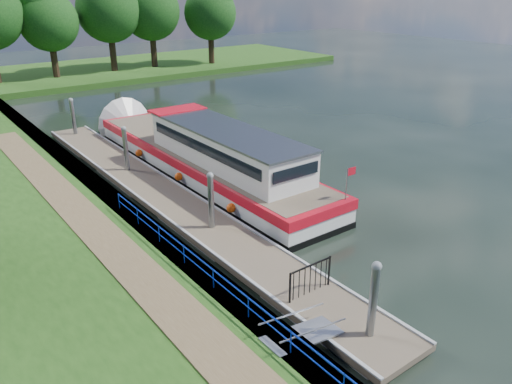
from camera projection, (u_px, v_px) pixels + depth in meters
ground at (356, 336)px, 15.73m from camera, size 160.00×160.00×0.00m
bank_edge at (101, 194)px, 25.22m from camera, size 1.10×90.00×0.78m
far_bank at (105, 70)px, 60.55m from camera, size 60.00×18.00×0.60m
footpath at (120, 254)px, 18.88m from camera, size 1.60×40.00×0.05m
blue_fence at (230, 287)px, 15.91m from camera, size 0.04×18.04×0.72m
pontoon at (165, 198)px, 25.23m from camera, size 2.50×30.00×0.56m
mooring_piles at (163, 178)px, 24.81m from camera, size 0.30×27.30×3.55m
gangway at (302, 335)px, 14.83m from camera, size 2.58×1.00×0.92m
gate_panel at (310, 275)px, 16.90m from camera, size 1.85×0.05×1.15m
barge at (199, 155)px, 28.78m from camera, size 4.36×21.15×4.78m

